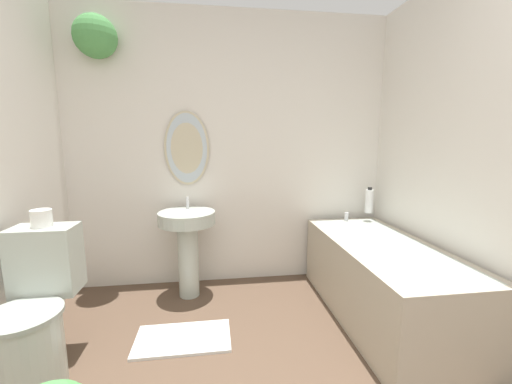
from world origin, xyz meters
TOP-DOWN VIEW (x-y plane):
  - wall_back at (-0.09, 2.48)m, footprint 2.92×0.32m
  - wall_right at (1.43, 1.23)m, footprint 0.06×2.58m
  - toilet at (-1.15, 1.37)m, footprint 0.38×0.58m
  - pedestal_sink at (-0.39, 2.19)m, footprint 0.46×0.46m
  - bathtub at (1.04, 1.66)m, footprint 0.67×1.50m
  - shampoo_bottle at (1.24, 2.29)m, footprint 0.07×0.07m
  - bath_mat at (-0.39, 1.58)m, footprint 0.62×0.34m
  - toilet_paper_roll at (-1.15, 1.55)m, footprint 0.11×0.11m

SIDE VIEW (x-z plane):
  - bath_mat at x=-0.39m, z-range 0.00..0.02m
  - bathtub at x=1.04m, z-range -0.03..0.62m
  - toilet at x=-1.15m, z-range -0.05..0.76m
  - pedestal_sink at x=-0.39m, z-range 0.10..0.93m
  - shampoo_bottle at x=1.24m, z-range 0.64..0.87m
  - toilet_paper_roll at x=-1.15m, z-range 0.81..0.91m
  - wall_right at x=1.43m, z-range 0.00..2.40m
  - wall_back at x=-0.09m, z-range 0.07..2.47m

